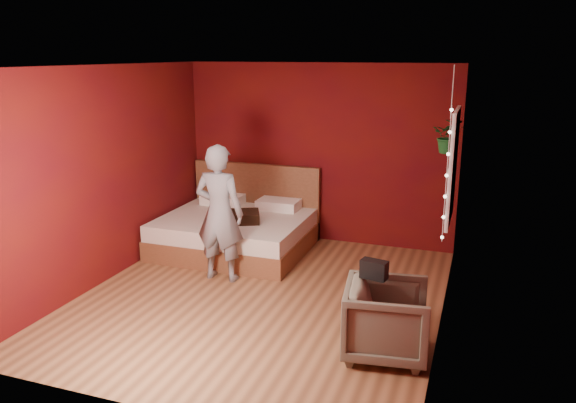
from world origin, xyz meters
The scene contains 10 objects.
floor centered at (0.00, 0.00, 0.00)m, with size 4.50×4.50×0.00m, color #96623C.
room_walls centered at (0.00, 0.00, 1.68)m, with size 4.04×4.54×2.62m.
window centered at (1.97, 0.90, 1.50)m, with size 0.05×0.97×1.27m.
fairy_lights centered at (1.94, 0.37, 1.50)m, with size 0.04×0.04×1.45m.
bed centered at (-0.95, 1.44, 0.29)m, with size 2.01×1.71×1.11m.
person centered at (-0.68, 0.36, 0.85)m, with size 0.62×0.40×1.69m, color gray.
armchair centered at (1.57, -0.79, 0.35)m, with size 0.75×0.77×0.70m, color #6A6553.
handbag centered at (1.41, -0.68, 0.79)m, with size 0.25×0.12×0.18m, color black.
throw_pillow centered at (-0.71, 1.17, 0.57)m, with size 0.40×0.40×0.14m, color black.
hanging_plant centered at (1.88, 1.36, 1.78)m, with size 0.40×0.35×1.03m.
Camera 1 is at (2.28, -5.53, 2.73)m, focal length 35.00 mm.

